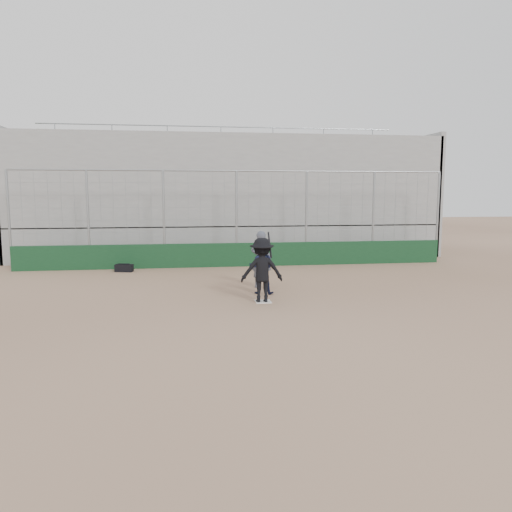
{
  "coord_description": "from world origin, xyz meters",
  "views": [
    {
      "loc": [
        -2.24,
        -13.82,
        3.13
      ],
      "look_at": [
        0.0,
        1.4,
        1.15
      ],
      "focal_mm": 35.0,
      "sensor_mm": 36.0,
      "label": 1
    }
  ],
  "objects": [
    {
      "name": "batter_at_plate",
      "position": [
        -0.04,
        -0.01,
        0.92
      ],
      "size": [
        1.2,
        0.78,
        1.99
      ],
      "color": "black",
      "rests_on": "ground"
    },
    {
      "name": "catcher_crouched",
      "position": [
        0.13,
        1.15,
        0.55
      ],
      "size": [
        0.96,
        0.86,
        1.1
      ],
      "color": "black",
      "rests_on": "ground"
    },
    {
      "name": "backstop",
      "position": [
        0.0,
        7.0,
        0.96
      ],
      "size": [
        18.1,
        0.25,
        4.04
      ],
      "color": "#10321A",
      "rests_on": "ground"
    },
    {
      "name": "home_plate",
      "position": [
        0.0,
        0.0,
        0.01
      ],
      "size": [
        0.44,
        0.44,
        0.02
      ],
      "primitive_type": "cube",
      "color": "white",
      "rests_on": "ground"
    },
    {
      "name": "bleachers",
      "position": [
        0.0,
        11.95,
        2.92
      ],
      "size": [
        20.25,
        6.7,
        6.98
      ],
      "color": "gray",
      "rests_on": "ground"
    },
    {
      "name": "ground",
      "position": [
        0.0,
        0.0,
        0.0
      ],
      "size": [
        90.0,
        90.0,
        0.0
      ],
      "primitive_type": "plane",
      "color": "brown",
      "rests_on": "ground"
    },
    {
      "name": "equipment_bag",
      "position": [
        -4.56,
        6.18,
        0.15
      ],
      "size": [
        0.74,
        0.44,
        0.33
      ],
      "color": "black",
      "rests_on": "ground"
    },
    {
      "name": "umpire",
      "position": [
        0.27,
        2.13,
        0.85
      ],
      "size": [
        0.81,
        0.69,
        1.69
      ],
      "primitive_type": "imported",
      "rotation": [
        0.0,
        0.0,
        2.72
      ],
      "color": "#4A4F5E",
      "rests_on": "ground"
    }
  ]
}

